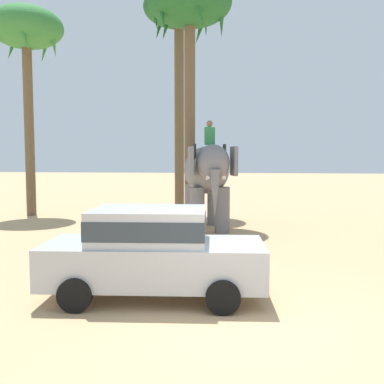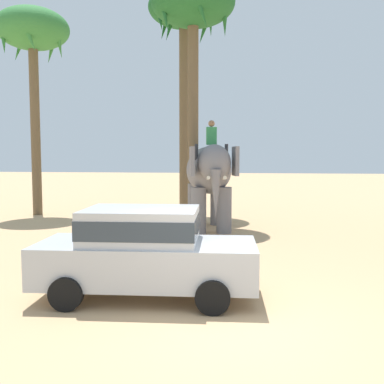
{
  "view_description": "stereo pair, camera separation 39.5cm",
  "coord_description": "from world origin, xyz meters",
  "px_view_note": "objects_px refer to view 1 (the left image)",
  "views": [
    {
      "loc": [
        -0.05,
        -6.84,
        2.7
      ],
      "look_at": [
        -1.32,
        6.21,
        1.6
      ],
      "focal_mm": 41.29,
      "sensor_mm": 36.0,
      "label": 1
    },
    {
      "loc": [
        0.34,
        -6.8,
        2.7
      ],
      "look_at": [
        -1.32,
        6.21,
        1.6
      ],
      "focal_mm": 41.29,
      "sensor_mm": 36.0,
      "label": 2
    }
  ],
  "objects_px": {
    "car_sedan_foreground": "(153,249)",
    "palm_tree_left_of_road": "(26,35)",
    "elephant_with_mahout": "(207,175)",
    "palm_tree_behind_elephant": "(190,11)",
    "palm_tree_near_hut": "(179,16)"
  },
  "relations": [
    {
      "from": "car_sedan_foreground",
      "to": "palm_tree_left_of_road",
      "type": "bearing_deg",
      "value": 124.92
    },
    {
      "from": "elephant_with_mahout",
      "to": "palm_tree_behind_elephant",
      "type": "height_order",
      "value": "palm_tree_behind_elephant"
    },
    {
      "from": "palm_tree_behind_elephant",
      "to": "palm_tree_left_of_road",
      "type": "relative_size",
      "value": 1.02
    },
    {
      "from": "palm_tree_behind_elephant",
      "to": "palm_tree_near_hut",
      "type": "relative_size",
      "value": 0.92
    },
    {
      "from": "car_sedan_foreground",
      "to": "palm_tree_left_of_road",
      "type": "xyz_separation_m",
      "value": [
        -7.57,
        10.84,
        7.01
      ]
    },
    {
      "from": "car_sedan_foreground",
      "to": "palm_tree_behind_elephant",
      "type": "height_order",
      "value": "palm_tree_behind_elephant"
    },
    {
      "from": "palm_tree_behind_elephant",
      "to": "elephant_with_mahout",
      "type": "bearing_deg",
      "value": -60.69
    },
    {
      "from": "car_sedan_foreground",
      "to": "palm_tree_behind_elephant",
      "type": "bearing_deg",
      "value": 91.37
    },
    {
      "from": "car_sedan_foreground",
      "to": "palm_tree_near_hut",
      "type": "height_order",
      "value": "palm_tree_near_hut"
    },
    {
      "from": "car_sedan_foreground",
      "to": "palm_tree_near_hut",
      "type": "relative_size",
      "value": 0.41
    },
    {
      "from": "car_sedan_foreground",
      "to": "elephant_with_mahout",
      "type": "xyz_separation_m",
      "value": [
        0.54,
        7.7,
        1.06
      ]
    },
    {
      "from": "car_sedan_foreground",
      "to": "elephant_with_mahout",
      "type": "relative_size",
      "value": 1.05
    },
    {
      "from": "car_sedan_foreground",
      "to": "elephant_with_mahout",
      "type": "height_order",
      "value": "elephant_with_mahout"
    },
    {
      "from": "palm_tree_near_hut",
      "to": "palm_tree_left_of_road",
      "type": "relative_size",
      "value": 1.12
    },
    {
      "from": "elephant_with_mahout",
      "to": "palm_tree_left_of_road",
      "type": "bearing_deg",
      "value": 158.81
    }
  ]
}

